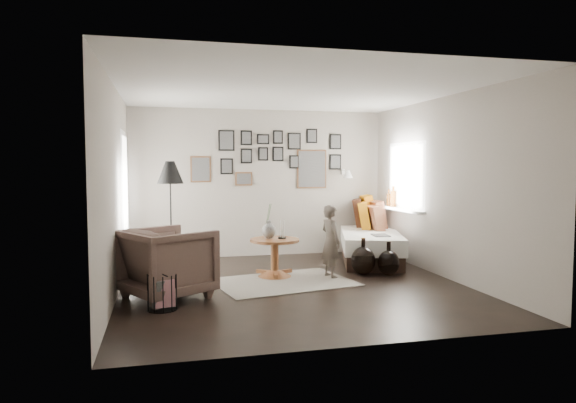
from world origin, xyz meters
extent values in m
plane|color=black|center=(0.00, 0.00, 0.00)|extent=(4.80, 4.80, 0.00)
plane|color=#9D958A|center=(0.00, 2.40, 1.30)|extent=(4.50, 0.00, 4.50)
plane|color=#9D958A|center=(0.00, -2.40, 1.30)|extent=(4.50, 0.00, 4.50)
plane|color=#9D958A|center=(-2.25, 0.00, 1.30)|extent=(0.00, 4.80, 4.80)
plane|color=#9D958A|center=(2.25, 0.00, 1.30)|extent=(0.00, 4.80, 4.80)
plane|color=white|center=(0.00, 0.00, 2.60)|extent=(4.80, 4.80, 0.00)
plane|color=white|center=(-2.23, 1.20, 1.05)|extent=(0.00, 2.14, 2.14)
plane|color=white|center=(-2.23, 1.20, 1.05)|extent=(0.00, 1.88, 1.88)
plane|color=white|center=(-2.23, 1.20, 1.05)|extent=(0.00, 1.93, 1.93)
plane|color=white|center=(2.23, 1.20, 1.45)|extent=(0.00, 1.30, 1.30)
plane|color=white|center=(2.23, 1.20, 1.45)|extent=(0.00, 1.14, 1.14)
cube|color=white|center=(2.17, 1.20, 0.88)|extent=(0.15, 1.32, 0.04)
cylinder|color=#8C4C14|center=(2.17, 1.55, 1.04)|extent=(0.10, 0.10, 0.28)
cylinder|color=#8C4C14|center=(2.17, 1.72, 1.01)|extent=(0.08, 0.08, 0.22)
cube|color=brown|center=(-1.05, 2.38, 1.55)|extent=(0.35, 0.03, 0.45)
cube|color=black|center=(-1.05, 2.37, 1.55)|extent=(0.30, 0.01, 0.40)
cube|color=black|center=(-0.60, 2.38, 2.05)|extent=(0.28, 0.03, 0.36)
cube|color=black|center=(-0.60, 2.37, 2.05)|extent=(0.23, 0.01, 0.31)
cube|color=black|center=(-0.60, 2.38, 1.60)|extent=(0.22, 0.03, 0.28)
cube|color=black|center=(-0.60, 2.37, 1.60)|extent=(0.17, 0.01, 0.23)
cube|color=black|center=(-0.25, 2.38, 2.10)|extent=(0.20, 0.03, 0.26)
cube|color=black|center=(-0.25, 2.37, 2.10)|extent=(0.15, 0.01, 0.21)
cube|color=black|center=(-0.25, 2.38, 1.78)|extent=(0.20, 0.03, 0.26)
cube|color=black|center=(-0.25, 2.37, 1.78)|extent=(0.15, 0.01, 0.21)
cube|color=black|center=(0.05, 2.38, 2.08)|extent=(0.22, 0.03, 0.18)
cube|color=black|center=(0.05, 2.37, 2.08)|extent=(0.17, 0.01, 0.13)
cube|color=black|center=(0.05, 2.38, 1.82)|extent=(0.18, 0.03, 0.24)
cube|color=black|center=(0.05, 2.37, 1.82)|extent=(0.13, 0.01, 0.19)
cube|color=black|center=(0.32, 2.38, 2.12)|extent=(0.18, 0.03, 0.24)
cube|color=black|center=(0.32, 2.37, 2.12)|extent=(0.13, 0.01, 0.19)
cube|color=black|center=(0.32, 2.38, 1.82)|extent=(0.20, 0.03, 0.26)
cube|color=black|center=(0.32, 2.37, 1.82)|extent=(0.15, 0.01, 0.21)
cube|color=black|center=(0.62, 2.38, 2.05)|extent=(0.24, 0.03, 0.30)
cube|color=black|center=(0.62, 2.37, 2.05)|extent=(0.19, 0.01, 0.25)
cube|color=black|center=(0.62, 2.38, 1.68)|extent=(0.18, 0.03, 0.24)
cube|color=black|center=(0.62, 2.37, 1.68)|extent=(0.13, 0.01, 0.19)
cube|color=brown|center=(0.95, 2.38, 1.55)|extent=(0.55, 0.03, 0.70)
cube|color=black|center=(0.95, 2.37, 1.55)|extent=(0.50, 0.01, 0.65)
cube|color=black|center=(0.95, 2.38, 2.15)|extent=(0.20, 0.03, 0.26)
cube|color=black|center=(0.95, 2.37, 2.15)|extent=(0.15, 0.01, 0.21)
cube|color=black|center=(1.40, 2.38, 2.05)|extent=(0.22, 0.03, 0.28)
cube|color=black|center=(1.40, 2.37, 2.05)|extent=(0.17, 0.01, 0.23)
cube|color=black|center=(1.40, 2.38, 1.68)|extent=(0.22, 0.03, 0.28)
cube|color=black|center=(1.40, 2.37, 1.68)|extent=(0.17, 0.01, 0.23)
cube|color=brown|center=(-0.30, 2.38, 1.38)|extent=(0.30, 0.03, 0.24)
cube|color=black|center=(-0.30, 2.37, 1.38)|extent=(0.25, 0.01, 0.19)
cube|color=white|center=(1.55, 2.37, 1.50)|extent=(0.06, 0.04, 0.10)
cylinder|color=white|center=(1.55, 2.25, 1.52)|extent=(0.02, 0.24, 0.02)
cone|color=white|center=(1.55, 2.12, 1.46)|extent=(0.18, 0.18, 0.14)
cube|color=beige|center=(-0.09, 0.20, 0.01)|extent=(2.05, 1.62, 0.01)
cone|color=brown|center=(-0.13, 0.57, 0.05)|extent=(0.53, 0.53, 0.10)
cylinder|color=brown|center=(-0.13, 0.57, 0.28)|extent=(0.11, 0.11, 0.41)
cylinder|color=brown|center=(-0.13, 0.57, 0.54)|extent=(0.71, 0.71, 0.04)
ellipsoid|color=black|center=(-0.21, 0.59, 0.67)|extent=(0.20, 0.20, 0.22)
cylinder|color=black|center=(-0.21, 0.59, 0.80)|extent=(0.06, 0.06, 0.04)
cylinder|color=black|center=(-0.02, 0.57, 0.57)|extent=(0.12, 0.12, 0.02)
cube|color=black|center=(1.72, 1.49, 0.12)|extent=(1.47, 2.26, 0.24)
cube|color=white|center=(1.72, 1.49, 0.36)|extent=(1.54, 2.33, 0.26)
cube|color=#C46F0B|center=(1.75, 2.34, 0.77)|extent=(0.35, 0.65, 0.61)
cube|color=#331910|center=(1.59, 2.23, 0.74)|extent=(0.44, 0.60, 0.55)
cube|color=maroon|center=(1.88, 2.06, 0.73)|extent=(0.24, 0.53, 0.52)
cube|color=#C46F0B|center=(1.66, 1.90, 0.72)|extent=(0.40, 0.56, 0.50)
cube|color=maroon|center=(1.83, 1.71, 0.69)|extent=(0.27, 0.48, 0.46)
cube|color=black|center=(1.67, 0.94, 0.50)|extent=(0.28, 0.36, 0.02)
imported|color=brown|center=(-1.64, -0.26, 0.43)|extent=(1.29, 1.28, 0.86)
cube|color=beige|center=(-1.61, -0.21, 0.48)|extent=(0.54, 0.54, 0.18)
cylinder|color=black|center=(-1.58, 1.29, 0.01)|extent=(0.26, 0.26, 0.03)
cylinder|color=black|center=(-1.58, 1.29, 0.75)|extent=(0.02, 0.02, 1.49)
cone|color=black|center=(-1.58, 1.29, 1.51)|extent=(0.39, 0.39, 0.34)
cube|color=black|center=(-1.71, -0.78, 0.18)|extent=(0.23, 0.22, 0.31)
cube|color=beige|center=(-1.68, -0.80, 0.18)|extent=(0.23, 0.13, 0.31)
ellipsoid|color=black|center=(1.17, 0.41, 0.21)|extent=(0.36, 0.36, 0.42)
cylinder|color=black|center=(1.17, 0.41, 0.48)|extent=(0.06, 0.06, 0.13)
ellipsoid|color=black|center=(1.52, 0.29, 0.18)|extent=(0.32, 0.32, 0.37)
cylinder|color=black|center=(1.52, 0.29, 0.43)|extent=(0.06, 0.06, 0.13)
imported|color=#574D45|center=(0.65, 0.36, 0.53)|extent=(0.34, 0.44, 1.05)
camera|label=1|loc=(-1.67, -6.60, 1.61)|focal=32.00mm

